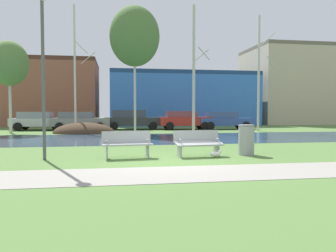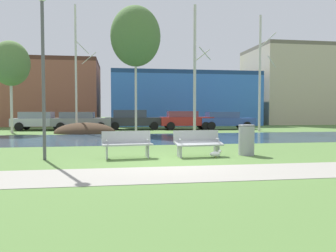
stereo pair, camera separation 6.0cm
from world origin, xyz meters
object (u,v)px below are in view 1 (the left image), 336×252
(parked_hatch_third_dark, at_px, (132,119))
(parked_van_nearest_silver, at_px, (39,120))
(trash_bin, at_px, (246,139))
(parked_sedan_second_grey, at_px, (80,120))
(streetlamp, at_px, (43,47))
(seagull, at_px, (216,154))
(bench_right, at_px, (198,142))
(parked_wagon_fourth_red, at_px, (184,120))
(bench_left, at_px, (127,144))
(parked_suv_fifth_blue, at_px, (224,120))

(parked_hatch_third_dark, bearing_deg, parked_van_nearest_silver, 178.73)
(trash_bin, bearing_deg, parked_sedan_second_grey, 114.33)
(streetlamp, xyz_separation_m, parked_van_nearest_silver, (-3.68, 16.33, -2.73))
(seagull, relative_size, parked_van_nearest_silver, 0.10)
(seagull, distance_m, streetlamp, 6.39)
(parked_van_nearest_silver, height_order, parked_sedan_second_grey, parked_van_nearest_silver)
(bench_right, relative_size, parked_hatch_third_dark, 0.35)
(bench_right, distance_m, trash_bin, 1.75)
(seagull, xyz_separation_m, parked_wagon_fourth_red, (2.36, 16.01, 0.66))
(trash_bin, bearing_deg, parked_van_nearest_silver, 122.50)
(trash_bin, bearing_deg, seagull, -159.48)
(bench_left, relative_size, parked_sedan_second_grey, 0.36)
(streetlamp, height_order, parked_wagon_fourth_red, streetlamp)
(bench_left, height_order, seagull, bench_left)
(parked_sedan_second_grey, height_order, parked_hatch_third_dark, parked_hatch_third_dark)
(bench_right, relative_size, seagull, 3.79)
(seagull, height_order, parked_wagon_fourth_red, parked_wagon_fourth_red)
(seagull, bearing_deg, bench_left, 172.57)
(parked_sedan_second_grey, xyz_separation_m, parked_hatch_third_dark, (4.10, 0.17, 0.06))
(parked_van_nearest_silver, relative_size, parked_suv_fifth_blue, 0.95)
(parked_hatch_third_dark, bearing_deg, parked_wagon_fourth_red, -7.17)
(bench_left, height_order, parked_sedan_second_grey, parked_sedan_second_grey)
(trash_bin, height_order, seagull, trash_bin)
(parked_wagon_fourth_red, relative_size, parked_suv_fifth_blue, 0.95)
(bench_left, bearing_deg, parked_suv_fifth_blue, 61.11)
(streetlamp, bearing_deg, parked_wagon_fourth_red, 63.56)
(parked_van_nearest_silver, relative_size, parked_wagon_fourth_red, 1.00)
(bench_left, distance_m, seagull, 2.90)
(bench_left, distance_m, parked_van_nearest_silver, 17.49)
(bench_left, relative_size, parked_suv_fifth_blue, 0.36)
(parked_van_nearest_silver, distance_m, parked_hatch_third_dark, 7.25)
(bench_right, distance_m, parked_hatch_third_dark, 16.23)
(bench_left, xyz_separation_m, parked_hatch_third_dark, (1.00, 16.17, 0.35))
(seagull, relative_size, parked_sedan_second_grey, 0.09)
(seagull, height_order, parked_sedan_second_grey, parked_sedan_second_grey)
(bench_right, relative_size, trash_bin, 1.57)
(bench_left, height_order, parked_van_nearest_silver, parked_van_nearest_silver)
(parked_sedan_second_grey, height_order, parked_wagon_fourth_red, parked_wagon_fourth_red)
(seagull, relative_size, parked_wagon_fourth_red, 0.10)
(parked_hatch_third_dark, bearing_deg, trash_bin, -79.10)
(seagull, xyz_separation_m, parked_van_nearest_silver, (-9.10, 16.70, 0.63))
(seagull, xyz_separation_m, parked_sedan_second_grey, (-5.95, 16.38, 0.63))
(parked_van_nearest_silver, distance_m, parked_sedan_second_grey, 3.17)
(seagull, relative_size, parked_suv_fifth_blue, 0.10)
(seagull, xyz_separation_m, parked_hatch_third_dark, (-1.85, 16.54, 0.69))
(trash_bin, relative_size, parked_hatch_third_dark, 0.22)
(bench_right, xyz_separation_m, seagull, (0.50, -0.37, -0.34))
(bench_right, xyz_separation_m, parked_wagon_fourth_red, (2.86, 15.64, 0.32))
(bench_left, relative_size, parked_hatch_third_dark, 0.35)
(parked_hatch_third_dark, bearing_deg, bench_left, -93.56)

